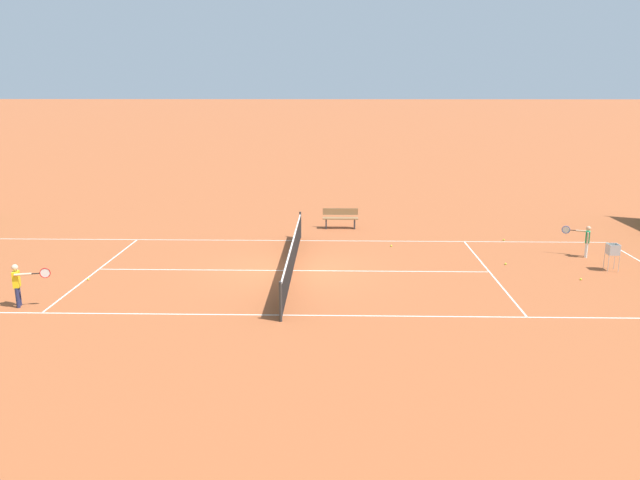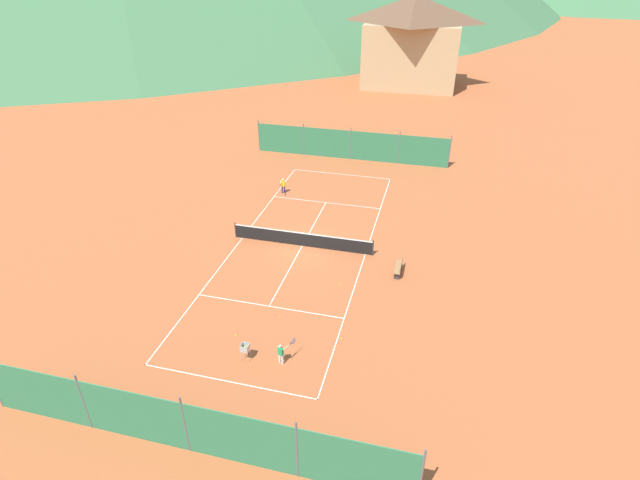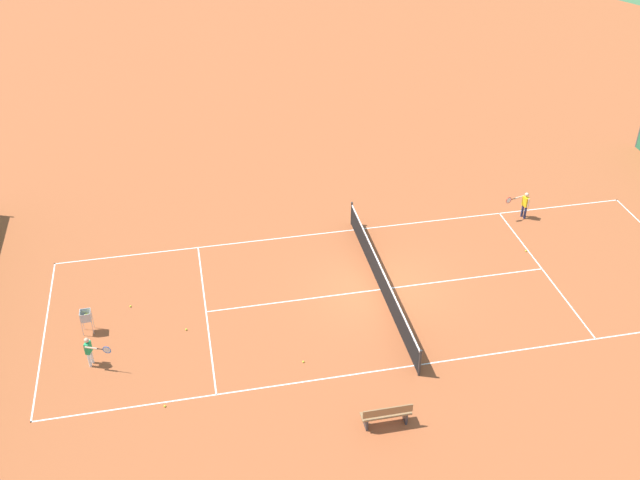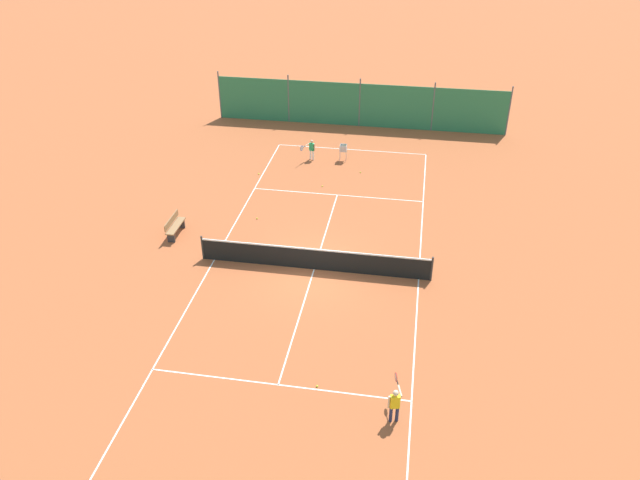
# 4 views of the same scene
# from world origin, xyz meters

# --- Properties ---
(ground_plane) EXTENTS (600.00, 600.00, 0.00)m
(ground_plane) POSITION_xyz_m (0.00, 0.00, 0.00)
(ground_plane) COLOR #A8542D
(court_line_markings) EXTENTS (8.25, 23.85, 0.01)m
(court_line_markings) POSITION_xyz_m (0.00, 0.00, 0.00)
(court_line_markings) COLOR white
(court_line_markings) RESTS_ON ground
(tennis_net) EXTENTS (9.18, 0.08, 1.06)m
(tennis_net) POSITION_xyz_m (0.00, 0.00, 0.50)
(tennis_net) COLOR #2D2D2D
(tennis_net) RESTS_ON ground
(player_near_baseline) EXTENTS (0.66, 0.87, 1.12)m
(player_near_baseline) POSITION_xyz_m (1.96, -10.19, 0.66)
(player_near_baseline) COLOR white
(player_near_baseline) RESTS_ON ground
(player_near_service) EXTENTS (0.40, 1.04, 1.20)m
(player_near_service) POSITION_xyz_m (-3.61, 7.19, 0.70)
(player_near_service) COLOR #23284C
(player_near_service) RESTS_ON ground
(tennis_ball_far_corner) EXTENTS (0.07, 0.07, 0.07)m
(tennis_ball_far_corner) POSITION_xyz_m (-0.82, -9.02, 0.03)
(tennis_ball_far_corner) COLOR #CCE033
(tennis_ball_far_corner) RESTS_ON ground
(tennis_ball_alley_left) EXTENTS (0.07, 0.07, 0.07)m
(tennis_ball_alley_left) POSITION_xyz_m (3.23, -3.50, 0.03)
(tennis_ball_alley_left) COLOR #CCE033
(tennis_ball_alley_left) RESTS_ON ground
(tennis_ball_by_net_right) EXTENTS (0.07, 0.07, 0.07)m
(tennis_ball_by_net_right) POSITION_xyz_m (-1.20, 6.29, 0.03)
(tennis_ball_by_net_right) COLOR #CCE033
(tennis_ball_by_net_right) RESTS_ON ground
(tennis_ball_service_box) EXTENTS (0.07, 0.07, 0.07)m
(tennis_ball_service_box) POSITION_xyz_m (4.30, -7.98, 0.03)
(tennis_ball_service_box) COLOR #CCE033
(tennis_ball_service_box) RESTS_ON ground
(tennis_ball_alley_right) EXTENTS (0.07, 0.07, 0.07)m
(tennis_ball_alley_right) POSITION_xyz_m (0.86, -7.14, 0.03)
(tennis_ball_alley_right) COLOR #CCE033
(tennis_ball_alley_right) RESTS_ON ground
(ball_hopper) EXTENTS (0.36, 0.36, 0.89)m
(ball_hopper) POSITION_xyz_m (0.26, -10.39, 0.66)
(ball_hopper) COLOR #B7B7BC
(ball_hopper) RESTS_ON ground
(courtside_bench) EXTENTS (0.36, 1.50, 0.84)m
(courtside_bench) POSITION_xyz_m (6.34, -1.60, 0.45)
(courtside_bench) COLOR olive
(courtside_bench) RESTS_ON ground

